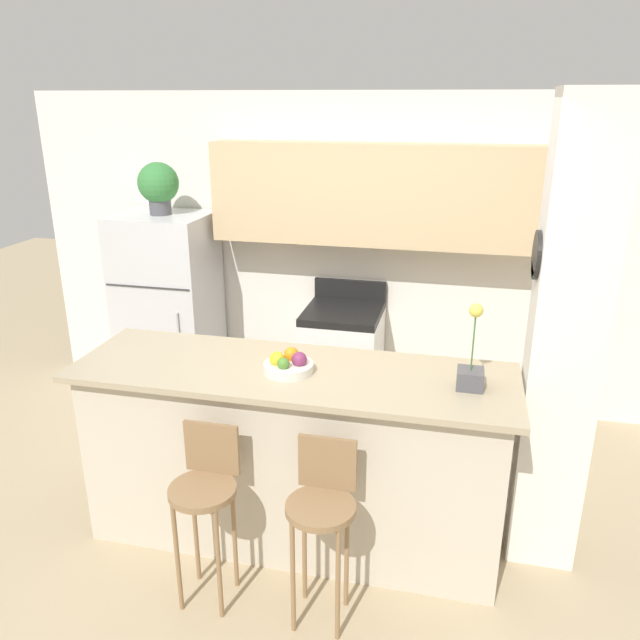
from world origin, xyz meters
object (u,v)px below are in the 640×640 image
object	(u,v)px
potted_plant_on_fridge	(158,185)
trash_bin	(229,393)
bar_stool_left	(206,491)
fruit_bowl	(288,364)
refrigerator	(169,309)
orchid_vase	(471,368)
bar_stool_right	(322,508)
stove_range	(342,361)

from	to	relation	value
potted_plant_on_fridge	trash_bin	bearing A→B (deg)	-20.94
bar_stool_left	trash_bin	xyz separation A→B (m)	(-0.63, 1.90, -0.45)
potted_plant_on_fridge	fruit_bowl	world-z (taller)	potted_plant_on_fridge
refrigerator	fruit_bowl	bearing A→B (deg)	-46.51
orchid_vase	fruit_bowl	size ratio (longest dim) A/B	1.67
bar_stool_right	trash_bin	bearing A→B (deg)	122.98
potted_plant_on_fridge	trash_bin	xyz separation A→B (m)	(0.60, -0.23, -1.65)
bar_stool_left	stove_range	bearing A→B (deg)	82.72
bar_stool_right	orchid_vase	xyz separation A→B (m)	(0.65, 0.55, 0.56)
orchid_vase	fruit_bowl	xyz separation A→B (m)	(-0.96, -0.02, -0.07)
stove_range	orchid_vase	xyz separation A→B (m)	(0.98, -1.60, 0.74)
potted_plant_on_fridge	orchid_vase	bearing A→B (deg)	-32.47
bar_stool_left	bar_stool_right	xyz separation A→B (m)	(0.60, 0.00, 0.00)
orchid_vase	trash_bin	bearing A→B (deg)	144.37
bar_stool_right	trash_bin	size ratio (longest dim) A/B	2.52
orchid_vase	potted_plant_on_fridge	bearing A→B (deg)	147.53
stove_range	bar_stool_left	bearing A→B (deg)	-97.28
bar_stool_right	fruit_bowl	world-z (taller)	fruit_bowl
bar_stool_right	trash_bin	distance (m)	2.31
potted_plant_on_fridge	trash_bin	size ratio (longest dim) A/B	1.09
stove_range	orchid_vase	size ratio (longest dim) A/B	2.34
bar_stool_left	trash_bin	distance (m)	2.05
stove_range	bar_stool_right	size ratio (longest dim) A/B	1.12
refrigerator	fruit_bowl	world-z (taller)	refrigerator
fruit_bowl	bar_stool_left	bearing A→B (deg)	-118.80
refrigerator	potted_plant_on_fridge	bearing A→B (deg)	118.98
refrigerator	potted_plant_on_fridge	world-z (taller)	potted_plant_on_fridge
stove_range	fruit_bowl	distance (m)	1.75
potted_plant_on_fridge	fruit_bowl	distance (m)	2.32
bar_stool_right	fruit_bowl	bearing A→B (deg)	120.54
trash_bin	refrigerator	bearing A→B (deg)	159.06
bar_stool_left	potted_plant_on_fridge	xyz separation A→B (m)	(-1.23, 2.13, 1.20)
potted_plant_on_fridge	refrigerator	bearing A→B (deg)	-61.02
refrigerator	orchid_vase	distance (m)	2.97
bar_stool_left	orchid_vase	distance (m)	1.48
orchid_vase	bar_stool_right	bearing A→B (deg)	-139.82
refrigerator	potted_plant_on_fridge	xyz separation A→B (m)	(-0.00, 0.00, 1.04)
stove_range	bar_stool_right	distance (m)	2.18
refrigerator	orchid_vase	world-z (taller)	refrigerator
stove_range	fruit_bowl	size ratio (longest dim) A/B	3.92
stove_range	orchid_vase	distance (m)	2.01
bar_stool_right	orchid_vase	bearing A→B (deg)	40.18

